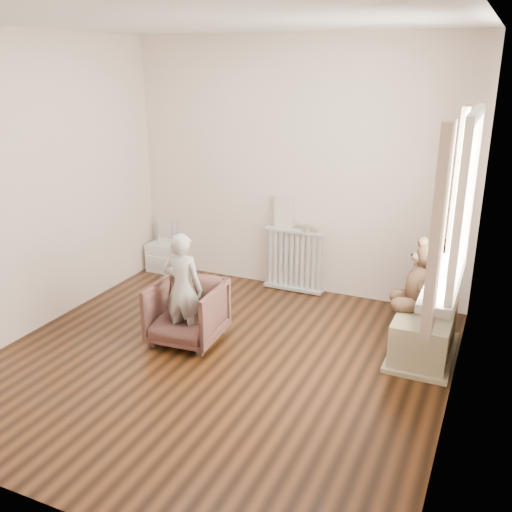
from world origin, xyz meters
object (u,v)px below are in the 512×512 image
at_px(toy_vanity, 165,248).
at_px(toy_bench, 424,333).
at_px(teddy_bear, 430,277).
at_px(plush_cat, 445,263).
at_px(armchair, 187,312).
at_px(radiator, 294,256).
at_px(child, 183,289).

bearing_deg(toy_vanity, toy_bench, -15.11).
bearing_deg(teddy_bear, plush_cat, -88.85).
height_order(armchair, toy_bench, armchair).
height_order(armchair, teddy_bear, teddy_bear).
xyz_separation_m(radiator, toy_vanity, (-1.59, -0.03, -0.11)).
bearing_deg(plush_cat, armchair, -158.76).
height_order(toy_vanity, child, child).
height_order(child, toy_bench, child).
relative_size(radiator, armchair, 1.13).
xyz_separation_m(child, plush_cat, (2.07, 0.15, 0.49)).
bearing_deg(teddy_bear, child, -173.56).
distance_m(radiator, toy_bench, 1.72).
bearing_deg(toy_bench, radiator, 149.88).
relative_size(radiator, child, 0.69).
distance_m(child, plush_cat, 2.13).
bearing_deg(child, teddy_bear, -163.52).
bearing_deg(radiator, toy_bench, -30.12).
height_order(toy_vanity, plush_cat, plush_cat).
xyz_separation_m(child, toy_bench, (1.93, 0.64, -0.31)).
relative_size(teddy_bear, plush_cat, 2.62).
relative_size(child, plush_cat, 4.25).
distance_m(child, toy_bench, 2.06).
bearing_deg(toy_vanity, teddy_bear, -14.02).
bearing_deg(radiator, toy_vanity, -178.92).
relative_size(radiator, teddy_bear, 1.12).
bearing_deg(armchair, plush_cat, -0.84).
relative_size(toy_vanity, child, 0.61).
xyz_separation_m(toy_vanity, teddy_bear, (3.06, -0.76, 0.40)).
distance_m(toy_bench, plush_cat, 0.95).
distance_m(toy_vanity, plush_cat, 3.54).
xyz_separation_m(armchair, toy_bench, (1.93, 0.59, -0.07)).
bearing_deg(plush_cat, child, -157.38).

